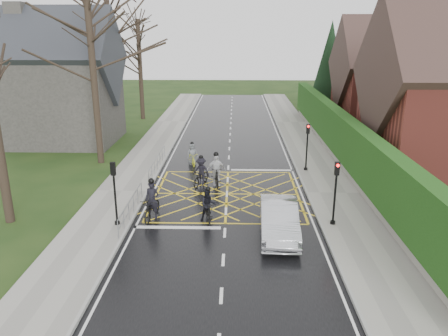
{
  "coord_description": "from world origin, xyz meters",
  "views": [
    {
      "loc": [
        0.44,
        -23.25,
        8.9
      ],
      "look_at": [
        -0.19,
        0.81,
        1.3
      ],
      "focal_mm": 35.0,
      "sensor_mm": 36.0,
      "label": 1
    }
  ],
  "objects_px": {
    "cyclist_mid": "(201,174)",
    "cyclist_lead": "(192,157)",
    "car": "(279,219)",
    "cyclist_rear": "(152,206)",
    "cyclist_front": "(216,173)",
    "cyclist_back": "(208,208)"
  },
  "relations": [
    {
      "from": "cyclist_back",
      "to": "cyclist_mid",
      "type": "distance_m",
      "value": 5.22
    },
    {
      "from": "cyclist_mid",
      "to": "cyclist_rear",
      "type": "bearing_deg",
      "value": -91.33
    },
    {
      "from": "cyclist_front",
      "to": "car",
      "type": "relative_size",
      "value": 0.46
    },
    {
      "from": "cyclist_rear",
      "to": "car",
      "type": "relative_size",
      "value": 0.47
    },
    {
      "from": "cyclist_rear",
      "to": "cyclist_back",
      "type": "relative_size",
      "value": 1.23
    },
    {
      "from": "cyclist_back",
      "to": "car",
      "type": "relative_size",
      "value": 0.39
    },
    {
      "from": "cyclist_front",
      "to": "car",
      "type": "distance_m",
      "value": 7.28
    },
    {
      "from": "cyclist_mid",
      "to": "cyclist_lead",
      "type": "height_order",
      "value": "cyclist_mid"
    },
    {
      "from": "cyclist_lead",
      "to": "cyclist_rear",
      "type": "bearing_deg",
      "value": -114.29
    },
    {
      "from": "cyclist_rear",
      "to": "cyclist_front",
      "type": "relative_size",
      "value": 1.04
    },
    {
      "from": "cyclist_rear",
      "to": "cyclist_front",
      "type": "height_order",
      "value": "same"
    },
    {
      "from": "cyclist_front",
      "to": "cyclist_lead",
      "type": "xyz_separation_m",
      "value": [
        -1.83,
        4.19,
        -0.2
      ]
    },
    {
      "from": "cyclist_mid",
      "to": "cyclist_lead",
      "type": "distance_m",
      "value": 4.21
    },
    {
      "from": "cyclist_mid",
      "to": "car",
      "type": "bearing_deg",
      "value": -37.97
    },
    {
      "from": "cyclist_back",
      "to": "car",
      "type": "height_order",
      "value": "cyclist_back"
    },
    {
      "from": "cyclist_rear",
      "to": "cyclist_front",
      "type": "distance_m",
      "value": 5.7
    },
    {
      "from": "cyclist_rear",
      "to": "cyclist_back",
      "type": "bearing_deg",
      "value": 4.07
    },
    {
      "from": "cyclist_rear",
      "to": "car",
      "type": "bearing_deg",
      "value": -7.64
    },
    {
      "from": "car",
      "to": "cyclist_lead",
      "type": "bearing_deg",
      "value": 116.65
    },
    {
      "from": "cyclist_rear",
      "to": "cyclist_mid",
      "type": "relative_size",
      "value": 1.1
    },
    {
      "from": "cyclist_mid",
      "to": "cyclist_front",
      "type": "height_order",
      "value": "cyclist_front"
    },
    {
      "from": "cyclist_mid",
      "to": "cyclist_lead",
      "type": "relative_size",
      "value": 1.14
    }
  ]
}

